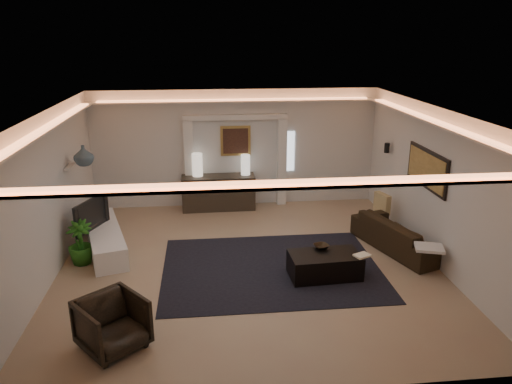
{
  "coord_description": "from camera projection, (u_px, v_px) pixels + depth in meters",
  "views": [
    {
      "loc": [
        -0.76,
        -8.33,
        4.19
      ],
      "look_at": [
        0.2,
        0.6,
        1.25
      ],
      "focal_mm": 34.32,
      "sensor_mm": 36.0,
      "label": 1
    }
  ],
  "objects": [
    {
      "name": "pilaster_right",
      "position": [
        282.0,
        162.0,
        12.24
      ],
      "size": [
        0.22,
        0.2,
        2.2
      ],
      "primitive_type": "cube",
      "color": "silver",
      "rests_on": "ground"
    },
    {
      "name": "figurine",
      "position": [
        99.0,
        200.0,
        10.85
      ],
      "size": [
        0.15,
        0.15,
        0.33
      ],
      "primitive_type": "cylinder",
      "rotation": [
        0.0,
        0.0,
        -0.3
      ],
      "color": "black",
      "rests_on": "media_ledge"
    },
    {
      "name": "bowl",
      "position": [
        321.0,
        248.0,
        8.93
      ],
      "size": [
        0.34,
        0.34,
        0.07
      ],
      "primitive_type": "imported",
      "rotation": [
        0.0,
        0.0,
        0.33
      ],
      "color": "black",
      "rests_on": "coffee_table"
    },
    {
      "name": "ginger_jar",
      "position": [
        84.0,
        155.0,
        9.67
      ],
      "size": [
        0.42,
        0.42,
        0.41
      ],
      "primitive_type": "imported",
      "rotation": [
        0.0,
        0.0,
        0.09
      ],
      "color": "#414F58",
      "rests_on": "wall_niche"
    },
    {
      "name": "floor",
      "position": [
        249.0,
        265.0,
        9.25
      ],
      "size": [
        7.0,
        7.0,
        0.0
      ],
      "primitive_type": "plane",
      "color": "tan",
      "rests_on": "ground"
    },
    {
      "name": "art_panel_gold",
      "position": [
        426.0,
        169.0,
        9.36
      ],
      "size": [
        0.02,
        1.5,
        0.62
      ],
      "primitive_type": "cube",
      "color": "tan",
      "rests_on": "wall_right"
    },
    {
      "name": "wall_niche",
      "position": [
        70.0,
        167.0,
        9.72
      ],
      "size": [
        0.1,
        0.55,
        0.04
      ],
      "primitive_type": "cube",
      "color": "silver",
      "rests_on": "wall_left"
    },
    {
      "name": "area_rug",
      "position": [
        271.0,
        268.0,
        9.1
      ],
      "size": [
        4.0,
        3.0,
        0.01
      ],
      "primitive_type": "cube",
      "color": "black",
      "rests_on": "ground"
    },
    {
      "name": "tv",
      "position": [
        87.0,
        214.0,
        9.69
      ],
      "size": [
        1.06,
        0.55,
        0.63
      ],
      "primitive_type": "imported",
      "rotation": [
        0.0,
        0.0,
        1.18
      ],
      "color": "black",
      "rests_on": "media_ledge"
    },
    {
      "name": "throw_blanket",
      "position": [
        429.0,
        248.0,
        8.67
      ],
      "size": [
        0.58,
        0.52,
        0.05
      ],
      "primitive_type": "cube",
      "rotation": [
        0.0,
        0.0,
        -0.3
      ],
      "color": "white",
      "rests_on": "sofa"
    },
    {
      "name": "sofa",
      "position": [
        399.0,
        234.0,
        9.84
      ],
      "size": [
        2.31,
        1.48,
        0.63
      ],
      "primitive_type": "imported",
      "rotation": [
        0.0,
        0.0,
        1.9
      ],
      "color": "#4A3526",
      "rests_on": "ground"
    },
    {
      "name": "pilaster_left",
      "position": [
        189.0,
        164.0,
        12.01
      ],
      "size": [
        0.22,
        0.2,
        2.2
      ],
      "primitive_type": "cube",
      "color": "silver",
      "rests_on": "ground"
    },
    {
      "name": "media_ledge",
      "position": [
        105.0,
        239.0,
        9.87
      ],
      "size": [
        1.25,
        2.49,
        0.45
      ],
      "primitive_type": "cube",
      "rotation": [
        0.0,
        0.0,
        0.28
      ],
      "color": "white",
      "rests_on": "ground"
    },
    {
      "name": "coffee_table",
      "position": [
        325.0,
        266.0,
        8.76
      ],
      "size": [
        1.29,
        0.75,
        0.47
      ],
      "primitive_type": "cube",
      "rotation": [
        0.0,
        0.0,
        0.06
      ],
      "color": "black",
      "rests_on": "ground"
    },
    {
      "name": "throw_pillow",
      "position": [
        382.0,
        203.0,
        10.93
      ],
      "size": [
        0.26,
        0.47,
        0.45
      ],
      "primitive_type": "cube",
      "rotation": [
        0.0,
        0.0,
        0.3
      ],
      "color": "tan",
      "rests_on": "sofa"
    },
    {
      "name": "cove_soffit",
      "position": [
        248.0,
        128.0,
        8.44
      ],
      "size": [
        7.0,
        7.0,
        0.04
      ],
      "primitive_type": "cube",
      "color": "silver",
      "rests_on": "ceiling"
    },
    {
      "name": "wall_left",
      "position": [
        47.0,
        199.0,
        8.45
      ],
      "size": [
        0.0,
        7.0,
        7.0
      ],
      "primitive_type": "plane",
      "rotation": [
        1.57,
        0.0,
        1.57
      ],
      "color": "silver",
      "rests_on": "ground"
    },
    {
      "name": "armchair",
      "position": [
        112.0,
        324.0,
        6.71
      ],
      "size": [
        1.15,
        1.15,
        0.75
      ],
      "primitive_type": "imported",
      "rotation": [
        0.0,
        0.0,
        0.69
      ],
      "color": "#2D271E",
      "rests_on": "ground"
    },
    {
      "name": "wall_sconce",
      "position": [
        387.0,
        148.0,
        11.15
      ],
      "size": [
        0.12,
        0.12,
        0.22
      ],
      "primitive_type": "cylinder",
      "color": "black",
      "rests_on": "wall_right"
    },
    {
      "name": "lamp_left",
      "position": [
        197.0,
        166.0,
        11.89
      ],
      "size": [
        0.29,
        0.29,
        0.56
      ],
      "primitive_type": "cylinder",
      "rotation": [
        0.0,
        0.0,
        0.16
      ],
      "color": "beige",
      "rests_on": "console"
    },
    {
      "name": "daylight_slit",
      "position": [
        289.0,
        151.0,
        12.26
      ],
      "size": [
        0.25,
        0.03,
        1.0
      ],
      "primitive_type": "cube",
      "color": "white",
      "rests_on": "wall_back"
    },
    {
      "name": "lamp_right",
      "position": [
        245.0,
        165.0,
        12.01
      ],
      "size": [
        0.27,
        0.27,
        0.5
      ],
      "primitive_type": "cylinder",
      "rotation": [
        0.0,
        0.0,
        0.22
      ],
      "color": "silver",
      "rests_on": "console"
    },
    {
      "name": "ceiling",
      "position": [
        248.0,
        112.0,
        8.35
      ],
      "size": [
        7.0,
        7.0,
        0.0
      ],
      "primitive_type": "plane",
      "rotation": [
        3.14,
        0.0,
        0.0
      ],
      "color": "white",
      "rests_on": "ground"
    },
    {
      "name": "wall_back",
      "position": [
        236.0,
        149.0,
        12.11
      ],
      "size": [
        7.0,
        0.0,
        7.0
      ],
      "primitive_type": "plane",
      "rotation": [
        1.57,
        0.0,
        0.0
      ],
      "color": "silver",
      "rests_on": "ground"
    },
    {
      "name": "console",
      "position": [
        219.0,
        193.0,
        12.09
      ],
      "size": [
        1.79,
        0.58,
        0.89
      ],
      "primitive_type": "cube",
      "rotation": [
        0.0,
        0.0,
        0.01
      ],
      "color": "black",
      "rests_on": "ground"
    },
    {
      "name": "plant",
      "position": [
        80.0,
        243.0,
        9.2
      ],
      "size": [
        0.49,
        0.49,
        0.84
      ],
      "primitive_type": "imported",
      "rotation": [
        0.0,
        0.0,
        -0.03
      ],
      "color": "#236016",
      "rests_on": "ground"
    },
    {
      "name": "painting_canvas",
      "position": [
        236.0,
        141.0,
        12.0
      ],
      "size": [
        0.62,
        0.02,
        0.62
      ],
      "primitive_type": "cube",
      "color": "#4C2D1E",
      "rests_on": "wall_back"
    },
    {
      "name": "wall_right",
      "position": [
        434.0,
        186.0,
        9.16
      ],
      "size": [
        0.0,
        7.0,
        7.0
      ],
      "primitive_type": "plane",
      "rotation": [
        1.57,
        0.0,
        -1.57
      ],
      "color": "silver",
      "rests_on": "ground"
    },
    {
      "name": "wall_front",
      "position": [
        277.0,
        288.0,
        5.5
      ],
      "size": [
        7.0,
        0.0,
        7.0
      ],
      "primitive_type": "plane",
      "rotation": [
        -1.57,
        0.0,
        0.0
      ],
      "color": "silver",
      "rests_on": "ground"
    },
    {
      "name": "alcove_header",
      "position": [
        235.0,
        117.0,
        11.77
      ],
      "size": [
        2.52,
        0.2,
        0.12
      ],
      "primitive_type": "cube",
      "color": "silver",
      "rests_on": "wall_back"
    },
    {
      "name": "art_panel_frame",
      "position": [
        427.0,
        169.0,
        9.36
      ],
      "size": [
        0.04,
        1.64,
        0.74
      ],
      "primitive_type": "cube",
      "color": "black",
      "rests_on": "wall_right"
    },
    {
      "name": "magazine",
      "position": [
        362.0,
        257.0,
        8.61
      ],
      "size": [
        0.33,
        0.29,
        0.03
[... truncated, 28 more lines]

